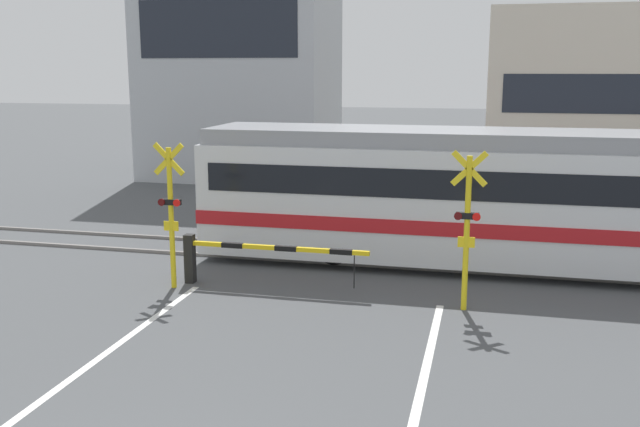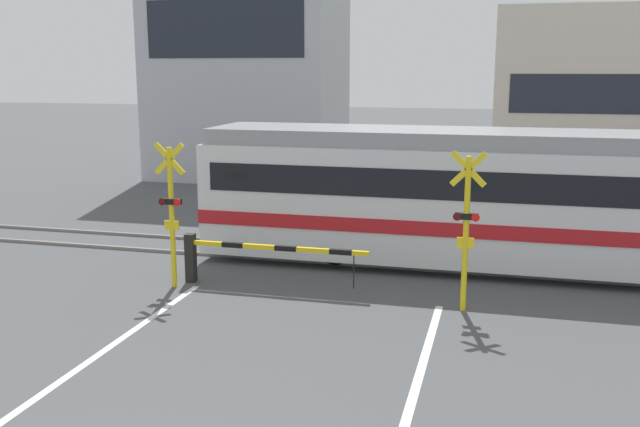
% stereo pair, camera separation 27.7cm
% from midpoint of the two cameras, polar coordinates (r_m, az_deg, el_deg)
% --- Properties ---
extents(rail_track_near, '(50.00, 0.10, 0.08)m').
position_cam_midpoint_polar(rail_track_near, '(16.84, 0.99, -3.99)').
color(rail_track_near, gray).
rests_on(rail_track_near, ground_plane).
extents(rail_track_far, '(50.00, 0.10, 0.08)m').
position_cam_midpoint_polar(rail_track_far, '(18.19, 1.97, -2.82)').
color(rail_track_far, gray).
rests_on(rail_track_far, ground_plane).
extents(commuter_train, '(16.69, 2.77, 3.17)m').
position_cam_midpoint_polar(commuter_train, '(16.87, 18.57, 1.21)').
color(commuter_train, silver).
rests_on(commuter_train, ground_plane).
extents(crossing_barrier_near, '(4.01, 0.20, 1.07)m').
position_cam_midpoint_polar(crossing_barrier_near, '(15.17, -7.21, -3.18)').
color(crossing_barrier_near, black).
rests_on(crossing_barrier_near, ground_plane).
extents(crossing_barrier_far, '(4.01, 0.20, 1.07)m').
position_cam_midpoint_polar(crossing_barrier_far, '(20.14, 8.23, 0.45)').
color(crossing_barrier_far, black).
rests_on(crossing_barrier_far, ground_plane).
extents(crossing_signal_left, '(0.68, 0.15, 3.07)m').
position_cam_midpoint_polar(crossing_signal_left, '(15.08, -12.36, 0.35)').
color(crossing_signal_left, yellow).
rests_on(crossing_signal_left, ground_plane).
extents(crossing_signal_right, '(0.68, 0.15, 3.07)m').
position_cam_midpoint_polar(crossing_signal_right, '(13.61, 11.12, -0.79)').
color(crossing_signal_right, yellow).
rests_on(crossing_signal_right, ground_plane).
extents(pedestrian, '(0.38, 0.22, 1.68)m').
position_cam_midpoint_polar(pedestrian, '(22.99, 7.13, 2.47)').
color(pedestrian, brown).
rests_on(pedestrian, ground_plane).
extents(building_left_of_street, '(7.58, 5.22, 10.98)m').
position_cam_midpoint_polar(building_left_of_street, '(30.61, -6.66, 13.22)').
color(building_left_of_street, '#B2B7BC').
rests_on(building_left_of_street, ground_plane).
extents(building_right_of_street, '(6.74, 5.22, 6.72)m').
position_cam_midpoint_polar(building_right_of_street, '(28.93, 19.72, 8.51)').
color(building_right_of_street, beige).
rests_on(building_right_of_street, ground_plane).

